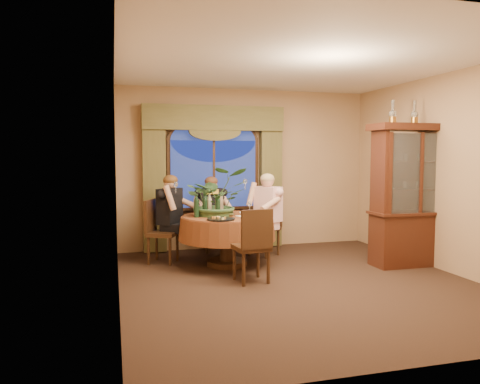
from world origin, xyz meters
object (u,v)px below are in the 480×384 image
object	(u,v)px
person_scarf	(211,214)
chair_back	(163,232)
wine_bottle_3	(218,205)
chair_front_left	(251,245)
china_cabinet	(412,195)
stoneware_vase	(219,206)
wine_bottle_0	(196,206)
dining_table	(227,241)
person_back	(170,218)
centerpiece_plant	(216,175)
wine_bottle_1	(196,205)
oil_lamp_center	(415,112)
wine_bottle_2	(205,204)
wine_bottle_5	(209,205)
oil_lamp_right	(436,113)
olive_bowl	(229,215)
chair_right	(264,226)
oil_lamp_left	(393,112)
chair_back_right	(216,224)
person_pink	(268,215)
wine_bottle_4	(205,205)

from	to	relation	value
person_scarf	chair_back	bearing A→B (deg)	30.55
wine_bottle_3	chair_front_left	bearing A→B (deg)	-74.60
china_cabinet	person_scarf	world-z (taller)	china_cabinet
stoneware_vase	wine_bottle_0	bearing A→B (deg)	-151.66
dining_table	person_back	distance (m)	1.02
centerpiece_plant	wine_bottle_0	size ratio (longest dim) A/B	3.17
chair_front_left	chair_back	bearing A→B (deg)	120.13
wine_bottle_1	wine_bottle_3	size ratio (longest dim) A/B	1.00
oil_lamp_center	wine_bottle_2	world-z (taller)	oil_lamp_center
wine_bottle_3	wine_bottle_5	xyz separation A→B (m)	(-0.11, 0.09, 0.00)
stoneware_vase	wine_bottle_0	size ratio (longest dim) A/B	0.84
china_cabinet	oil_lamp_right	world-z (taller)	oil_lamp_right
person_back	olive_bowl	distance (m)	1.02
wine_bottle_0	wine_bottle_5	xyz separation A→B (m)	(0.21, 0.08, 0.00)
oil_lamp_center	chair_right	distance (m)	2.90
stoneware_vase	wine_bottle_0	distance (m)	0.44
oil_lamp_right	olive_bowl	distance (m)	3.43
oil_lamp_left	wine_bottle_1	size ratio (longest dim) A/B	1.03
chair_front_left	olive_bowl	bearing A→B (deg)	88.86
chair_back_right	person_back	size ratio (longest dim) A/B	0.71
dining_table	wine_bottle_2	size ratio (longest dim) A/B	4.39
chair_back	centerpiece_plant	xyz separation A→B (m)	(0.77, -0.30, 0.88)
oil_lamp_left	stoneware_vase	distance (m)	2.89
person_pink	wine_bottle_1	size ratio (longest dim) A/B	4.11
oil_lamp_left	chair_right	distance (m)	2.67
chair_back	wine_bottle_4	world-z (taller)	wine_bottle_4
wine_bottle_0	wine_bottle_2	world-z (taller)	same
person_scarf	wine_bottle_2	size ratio (longest dim) A/B	3.93
oil_lamp_right	chair_right	world-z (taller)	oil_lamp_right
person_back	wine_bottle_5	distance (m)	0.81
wine_bottle_3	chair_back	bearing A→B (deg)	146.10
oil_lamp_left	person_pink	size ratio (longest dim) A/B	0.25
chair_back_right	wine_bottle_1	distance (m)	1.12
chair_back_right	wine_bottle_1	size ratio (longest dim) A/B	2.91
chair_back	chair_front_left	world-z (taller)	same
chair_back_right	person_scarf	bearing A→B (deg)	37.33
chair_back_right	wine_bottle_3	bearing A→B (deg)	82.50
chair_back	wine_bottle_0	size ratio (longest dim) A/B	2.91
wine_bottle_2	wine_bottle_5	world-z (taller)	same
chair_front_left	person_back	distance (m)	1.78
dining_table	chair_back	bearing A→B (deg)	154.19
wine_bottle_2	wine_bottle_4	size ratio (longest dim) A/B	1.00
chair_front_left	dining_table	bearing A→B (deg)	90.00
person_scarf	person_back	bearing A→B (deg)	26.32
wine_bottle_4	person_scarf	bearing A→B (deg)	73.38
wine_bottle_3	person_pink	bearing A→B (deg)	28.89
stoneware_vase	wine_bottle_3	bearing A→B (deg)	-107.40
china_cabinet	chair_back_right	bearing A→B (deg)	146.48
chair_back_right	wine_bottle_3	size ratio (longest dim) A/B	2.91
wine_bottle_4	wine_bottle_5	bearing A→B (deg)	15.33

